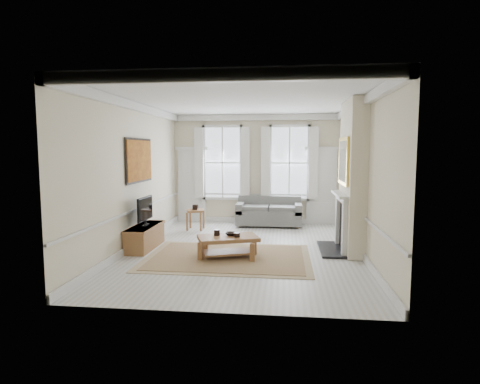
# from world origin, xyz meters

# --- Properties ---
(floor) EXTENTS (7.20, 7.20, 0.00)m
(floor) POSITION_xyz_m (0.00, 0.00, 0.00)
(floor) COLOR #B7B5AD
(floor) RESTS_ON ground
(ceiling) EXTENTS (7.20, 7.20, 0.00)m
(ceiling) POSITION_xyz_m (0.00, 0.00, 3.40)
(ceiling) COLOR white
(ceiling) RESTS_ON back_wall
(back_wall) EXTENTS (5.20, 0.00, 5.20)m
(back_wall) POSITION_xyz_m (0.00, 3.60, 1.70)
(back_wall) COLOR beige
(back_wall) RESTS_ON floor
(left_wall) EXTENTS (0.00, 7.20, 7.20)m
(left_wall) POSITION_xyz_m (-2.60, 0.00, 1.70)
(left_wall) COLOR beige
(left_wall) RESTS_ON floor
(right_wall) EXTENTS (0.00, 7.20, 7.20)m
(right_wall) POSITION_xyz_m (2.60, 0.00, 1.70)
(right_wall) COLOR beige
(right_wall) RESTS_ON floor
(window_left) EXTENTS (1.26, 0.20, 2.20)m
(window_left) POSITION_xyz_m (-1.05, 3.55, 1.90)
(window_left) COLOR #B2BCC6
(window_left) RESTS_ON back_wall
(window_right) EXTENTS (1.26, 0.20, 2.20)m
(window_right) POSITION_xyz_m (1.05, 3.55, 1.90)
(window_right) COLOR #B2BCC6
(window_right) RESTS_ON back_wall
(door_left) EXTENTS (0.90, 0.08, 2.30)m
(door_left) POSITION_xyz_m (-2.05, 3.56, 1.15)
(door_left) COLOR silver
(door_left) RESTS_ON floor
(door_right) EXTENTS (0.90, 0.08, 2.30)m
(door_right) POSITION_xyz_m (2.05, 3.56, 1.15)
(door_right) COLOR silver
(door_right) RESTS_ON floor
(painting) EXTENTS (0.05, 1.66, 1.06)m
(painting) POSITION_xyz_m (-2.56, 0.30, 2.05)
(painting) COLOR #B6711F
(painting) RESTS_ON left_wall
(chimney_breast) EXTENTS (0.35, 1.70, 3.38)m
(chimney_breast) POSITION_xyz_m (2.43, 0.20, 1.70)
(chimney_breast) COLOR beige
(chimney_breast) RESTS_ON floor
(hearth) EXTENTS (0.55, 1.50, 0.05)m
(hearth) POSITION_xyz_m (2.00, 0.20, 0.03)
(hearth) COLOR black
(hearth) RESTS_ON floor
(fireplace) EXTENTS (0.21, 1.45, 1.33)m
(fireplace) POSITION_xyz_m (2.20, 0.20, 0.73)
(fireplace) COLOR silver
(fireplace) RESTS_ON floor
(mirror) EXTENTS (0.06, 1.26, 1.06)m
(mirror) POSITION_xyz_m (2.21, 0.20, 2.05)
(mirror) COLOR gold
(mirror) RESTS_ON chimney_breast
(sofa) EXTENTS (1.95, 0.95, 0.88)m
(sofa) POSITION_xyz_m (0.45, 3.11, 0.37)
(sofa) COLOR #5F5F5D
(sofa) RESTS_ON floor
(side_table) EXTENTS (0.60, 0.60, 0.58)m
(side_table) POSITION_xyz_m (-1.65, 2.23, 0.47)
(side_table) COLOR brown
(side_table) RESTS_ON floor
(rug) EXTENTS (3.50, 2.60, 0.02)m
(rug) POSITION_xyz_m (-0.28, -0.68, 0.01)
(rug) COLOR olive
(rug) RESTS_ON floor
(coffee_table) EXTENTS (1.42, 1.10, 0.47)m
(coffee_table) POSITION_xyz_m (-0.28, -0.68, 0.39)
(coffee_table) COLOR brown
(coffee_table) RESTS_ON rug
(ceramic_pot_a) EXTENTS (0.13, 0.13, 0.13)m
(ceramic_pot_a) POSITION_xyz_m (-0.53, -0.63, 0.53)
(ceramic_pot_a) COLOR black
(ceramic_pot_a) RESTS_ON coffee_table
(ceramic_pot_b) EXTENTS (0.13, 0.13, 0.09)m
(ceramic_pot_b) POSITION_xyz_m (-0.08, -0.73, 0.52)
(ceramic_pot_b) COLOR black
(ceramic_pot_b) RESTS_ON coffee_table
(bowl) EXTENTS (0.29, 0.29, 0.06)m
(bowl) POSITION_xyz_m (-0.23, -0.58, 0.50)
(bowl) COLOR black
(bowl) RESTS_ON coffee_table
(tv_stand) EXTENTS (0.48, 1.50, 0.54)m
(tv_stand) POSITION_xyz_m (-2.34, -0.06, 0.27)
(tv_stand) COLOR brown
(tv_stand) RESTS_ON floor
(tv) EXTENTS (0.08, 0.90, 0.68)m
(tv) POSITION_xyz_m (-2.32, -0.06, 0.93)
(tv) COLOR black
(tv) RESTS_ON tv_stand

